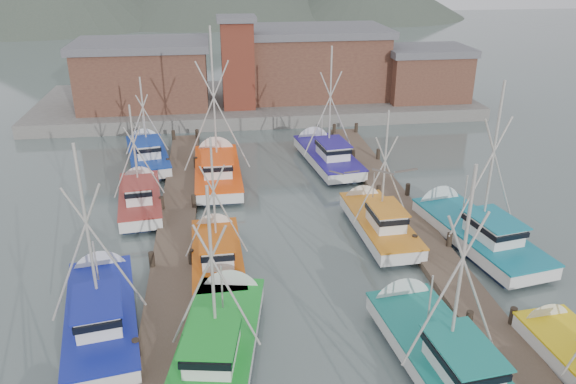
{
  "coord_description": "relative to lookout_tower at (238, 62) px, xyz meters",
  "views": [
    {
      "loc": [
        -4.38,
        -20.7,
        15.48
      ],
      "look_at": [
        -0.46,
        8.55,
        2.6
      ],
      "focal_mm": 35.0,
      "sensor_mm": 36.0,
      "label": 1
    }
  ],
  "objects": [
    {
      "name": "boat_6",
      "position": [
        -7.86,
        -32.01,
        -4.87
      ],
      "size": [
        4.33,
        9.64,
        9.53
      ],
      "rotation": [
        0.0,
        0.0,
        0.17
      ],
      "color": "#101A36",
      "rests_on": "ground"
    },
    {
      "name": "dock_left",
      "position": [
        -5.0,
        -28.96,
        -5.34
      ],
      "size": [
        2.3,
        46.0,
        1.5
      ],
      "color": "#4C3E2F",
      "rests_on": "ground"
    },
    {
      "name": "boat_11",
      "position": [
        11.81,
        -26.95,
        -4.86
      ],
      "size": [
        4.8,
        10.35,
        10.39
      ],
      "rotation": [
        0.0,
        0.0,
        0.18
      ],
      "color": "#101A36",
      "rests_on": "ground"
    },
    {
      "name": "distant_hills",
      "position": [
        -10.76,
        89.59,
        -5.55
      ],
      "size": [
        175.0,
        140.0,
        42.0
      ],
      "color": "#444D40",
      "rests_on": "ground"
    },
    {
      "name": "boat_12",
      "position": [
        -2.42,
        -15.32,
        -4.86
      ],
      "size": [
        4.68,
        10.07,
        11.82
      ],
      "rotation": [
        0.0,
        0.0,
        0.01
      ],
      "color": "#101A36",
      "rests_on": "ground"
    },
    {
      "name": "shed_center",
      "position": [
        8.0,
        4.0,
        -0.86
      ],
      "size": [
        14.84,
        9.54,
        6.9
      ],
      "color": "brown",
      "rests_on": "quay"
    },
    {
      "name": "quay",
      "position": [
        2.0,
        4.0,
        -4.95
      ],
      "size": [
        44.0,
        16.0,
        1.2
      ],
      "primitive_type": "cube",
      "color": "gray",
      "rests_on": "ground"
    },
    {
      "name": "boat_10",
      "position": [
        -7.48,
        -19.57,
        -4.87
      ],
      "size": [
        3.42,
        8.44,
        7.56
      ],
      "rotation": [
        0.0,
        0.0,
        0.11
      ],
      "color": "#101A36",
      "rests_on": "ground"
    },
    {
      "name": "shed_right",
      "position": [
        19.0,
        1.0,
        -1.71
      ],
      "size": [
        8.48,
        6.36,
        5.2
      ],
      "color": "brown",
      "rests_on": "quay"
    },
    {
      "name": "dock_right",
      "position": [
        9.0,
        -28.96,
        -5.34
      ],
      "size": [
        2.3,
        46.0,
        1.5
      ],
      "color": "#4C3E2F",
      "rests_on": "ground"
    },
    {
      "name": "boat_4",
      "position": [
        -2.67,
        -34.75,
        -4.87
      ],
      "size": [
        4.55,
        9.88,
        8.7
      ],
      "rotation": [
        0.0,
        0.0,
        -0.18
      ],
      "color": "#101A36",
      "rests_on": "ground"
    },
    {
      "name": "lookout_tower",
      "position": [
        0.0,
        0.0,
        0.0
      ],
      "size": [
        3.6,
        3.6,
        8.5
      ],
      "color": "maroon",
      "rests_on": "quay"
    },
    {
      "name": "boat_14",
      "position": [
        -7.81,
        -11.23,
        -4.87
      ],
      "size": [
        4.22,
        9.21,
        7.59
      ],
      "rotation": [
        0.0,
        0.0,
        0.18
      ],
      "color": "#101A36",
      "rests_on": "ground"
    },
    {
      "name": "gull_far",
      "position": [
        3.81,
        -28.51,
        -0.28
      ],
      "size": [
        1.55,
        0.65,
        0.24
      ],
      "rotation": [
        0.0,
        0.0,
        -0.29
      ],
      "color": "gray",
      "rests_on": "ground"
    },
    {
      "name": "gull_near",
      "position": [
        3.47,
        -36.91,
        3.06
      ],
      "size": [
        1.55,
        0.65,
        0.24
      ],
      "rotation": [
        0.0,
        0.0,
        -0.24
      ],
      "color": "gray",
      "rests_on": "ground"
    },
    {
      "name": "boat_13",
      "position": [
        5.99,
        -13.26,
        -4.87
      ],
      "size": [
        4.13,
        9.85,
        9.96
      ],
      "rotation": [
        0.0,
        0.0,
        0.13
      ],
      "color": "#101A36",
      "rests_on": "ground"
    },
    {
      "name": "boat_9",
      "position": [
        6.74,
        -25.05,
        -4.87
      ],
      "size": [
        3.33,
        8.6,
        8.26
      ],
      "rotation": [
        0.0,
        0.0,
        0.05
      ],
      "color": "#101A36",
      "rests_on": "ground"
    },
    {
      "name": "boat_8",
      "position": [
        -2.68,
        -27.7,
        -4.87
      ],
      "size": [
        3.2,
        8.23,
        7.96
      ],
      "rotation": [
        0.0,
        0.0,
        0.02
      ],
      "color": "#101A36",
      "rests_on": "ground"
    },
    {
      "name": "ground",
      "position": [
        2.0,
        -33.0,
        -5.55
      ],
      "size": [
        260.0,
        260.0,
        0.0
      ],
      "primitive_type": "plane",
      "color": "#4D5C59",
      "rests_on": "ground"
    },
    {
      "name": "shed_left",
      "position": [
        -9.0,
        2.0,
        -1.21
      ],
      "size": [
        12.72,
        8.48,
        6.2
      ],
      "color": "brown",
      "rests_on": "quay"
    },
    {
      "name": "boat_5",
      "position": [
        5.95,
        -36.7,
        -4.87
      ],
      "size": [
        4.08,
        10.02,
        9.84
      ],
      "rotation": [
        0.0,
        0.0,
        0.11
      ],
      "color": "#101A36",
      "rests_on": "ground"
    }
  ]
}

